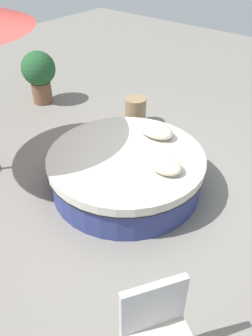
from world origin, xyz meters
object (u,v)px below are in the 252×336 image
throw_pillow_1 (156,130)px  patio_chair (158,332)px  throw_pillow_0 (166,165)px  side_table (135,112)px  round_bed (126,171)px  planter (39,73)px

throw_pillow_1 → patio_chair: patio_chair is taller
throw_pillow_0 → side_table: 2.17m
throw_pillow_1 → round_bed: bearing=-90.8°
throw_pillow_0 → patio_chair: (1.12, -1.72, -0.05)m
patio_chair → planter: size_ratio=0.96×
round_bed → throw_pillow_1: bearing=89.2°
round_bed → patio_chair: size_ratio=2.13×
patio_chair → planter: 5.41m
planter → patio_chair: bearing=-29.5°
throw_pillow_0 → patio_chair: patio_chair is taller
round_bed → side_table: round_bed is taller
throw_pillow_1 → side_table: throw_pillow_1 is taller
throw_pillow_1 → side_table: 1.37m
round_bed → throw_pillow_1: 0.73m
throw_pillow_0 → planter: planter is taller
throw_pillow_1 → planter: size_ratio=0.54×
round_bed → planter: 3.18m
patio_chair → throw_pillow_1: bearing=-112.3°
patio_chair → planter: planter is taller
throw_pillow_0 → planter: size_ratio=0.42×
throw_pillow_0 → throw_pillow_1: 0.82m
throw_pillow_1 → patio_chair: size_ratio=0.56×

